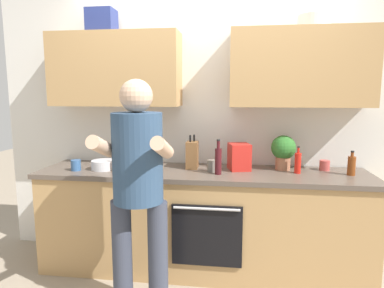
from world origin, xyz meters
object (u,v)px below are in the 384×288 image
(bottle_wine, at_px, (218,160))
(bottle_vinegar, at_px, (352,165))
(cup_ceramic, at_px, (325,165))
(grocery_bag_crisps, at_px, (239,157))
(mixing_bowl, at_px, (103,165))
(cup_tea, at_px, (76,165))
(cup_stoneware, at_px, (212,166))
(potted_herb, at_px, (283,150))
(bottle_juice, at_px, (144,158))
(person_standing, at_px, (138,181))
(bottle_syrup, at_px, (128,158))
(knife_block, at_px, (192,155))
(bottle_hotsauce, at_px, (298,163))

(bottle_wine, bearing_deg, bottle_vinegar, 6.14)
(cup_ceramic, bearing_deg, bottle_vinegar, -42.15)
(grocery_bag_crisps, bearing_deg, mixing_bowl, -172.76)
(cup_tea, distance_m, cup_stoneware, 1.18)
(cup_tea, xyz_separation_m, potted_herb, (1.79, 0.27, 0.13))
(bottle_juice, bearing_deg, bottle_wine, 1.09)
(bottle_wine, height_order, mixing_bowl, bottle_wine)
(person_standing, distance_m, bottle_syrup, 0.57)
(grocery_bag_crisps, bearing_deg, cup_ceramic, 5.98)
(bottle_wine, height_order, cup_tea, bottle_wine)
(cup_stoneware, bearing_deg, potted_herb, 14.45)
(cup_tea, xyz_separation_m, knife_block, (0.99, 0.22, 0.08))
(bottle_hotsauce, height_order, mixing_bowl, bottle_hotsauce)
(bottle_wine, distance_m, cup_tea, 1.24)
(bottle_vinegar, relative_size, cup_ceramic, 2.32)
(person_standing, height_order, mixing_bowl, person_standing)
(bottle_vinegar, distance_m, cup_ceramic, 0.24)
(mixing_bowl, distance_m, grocery_bag_crisps, 1.20)
(cup_ceramic, bearing_deg, knife_block, -176.16)
(bottle_juice, height_order, bottle_vinegar, bottle_juice)
(bottle_vinegar, bearing_deg, cup_stoneware, -178.61)
(person_standing, bearing_deg, bottle_juice, 101.57)
(bottle_juice, xyz_separation_m, cup_ceramic, (1.54, 0.28, -0.08))
(bottle_juice, relative_size, bottle_hotsauce, 1.24)
(cup_stoneware, relative_size, knife_block, 0.34)
(potted_herb, xyz_separation_m, grocery_bag_crisps, (-0.38, -0.05, -0.06))
(person_standing, height_order, bottle_syrup, person_standing)
(person_standing, distance_m, mixing_bowl, 0.80)
(bottle_syrup, relative_size, bottle_wine, 1.09)
(grocery_bag_crisps, bearing_deg, person_standing, -131.44)
(bottle_wine, distance_m, knife_block, 0.31)
(bottle_wine, relative_size, knife_block, 0.97)
(bottle_syrup, bearing_deg, potted_herb, 13.38)
(person_standing, relative_size, bottle_hotsauce, 7.30)
(potted_herb, bearing_deg, bottle_vinegar, -13.81)
(grocery_bag_crisps, bearing_deg, bottle_hotsauce, -7.84)
(bottle_vinegar, relative_size, bottle_hotsauce, 0.89)
(cup_stoneware, distance_m, mixing_bowl, 0.95)
(bottle_juice, height_order, cup_tea, bottle_juice)
(bottle_wine, relative_size, cup_ceramic, 3.35)
(bottle_syrup, distance_m, grocery_bag_crisps, 0.96)
(person_standing, xyz_separation_m, grocery_bag_crisps, (0.68, 0.77, 0.04))
(cup_tea, bearing_deg, bottle_hotsauce, 4.66)
(bottle_vinegar, xyz_separation_m, knife_block, (-1.33, 0.08, 0.04))
(bottle_hotsauce, height_order, cup_tea, bottle_hotsauce)
(mixing_bowl, height_order, knife_block, knife_block)
(person_standing, distance_m, bottle_juice, 0.58)
(person_standing, bearing_deg, bottle_vinegar, 23.56)
(bottle_juice, distance_m, grocery_bag_crisps, 0.83)
(bottle_wine, height_order, knife_block, knife_block)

